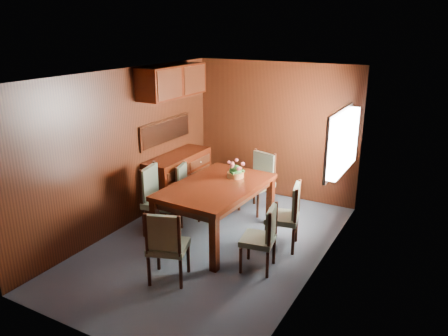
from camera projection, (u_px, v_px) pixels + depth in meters
The scene contains 11 objects.
ground at pixel (212, 245), 6.24m from camera, with size 4.50×4.50×0.00m, color #3B4651.
room_shell at pixel (216, 128), 6.05m from camera, with size 3.06×4.52×2.41m.
sideboard at pixel (178, 180), 7.50m from camera, with size 0.48×1.40×0.90m, color #341006.
dining_table at pixel (216, 192), 6.26m from camera, with size 1.17×1.81×0.82m.
chair_left_near at pixel (157, 196), 6.46m from camera, with size 0.55×0.57×1.04m.
chair_left_far at pixel (188, 188), 7.03m from camera, with size 0.49×0.51×0.88m.
chair_right_near at pixel (263, 235), 5.47m from camera, with size 0.46×0.48×0.88m.
chair_right_far at pixel (288, 212), 6.02m from camera, with size 0.53×0.54×0.95m.
chair_head at pixel (166, 243), 5.18m from camera, with size 0.57×0.56×0.95m.
chair_foot at pixel (259, 178), 7.26m from camera, with size 0.58×0.57×1.00m.
flower_centerpiece at pixel (235, 169), 6.48m from camera, with size 0.27×0.27×0.27m.
Camera 1 is at (2.85, -4.80, 3.01)m, focal length 35.00 mm.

